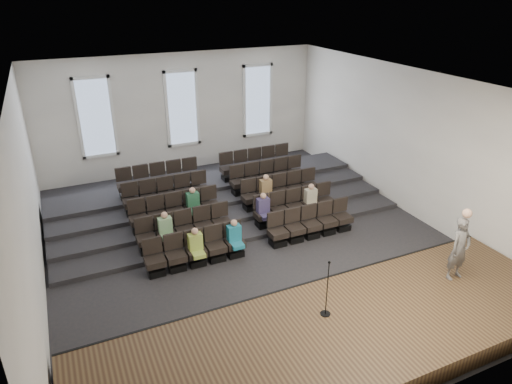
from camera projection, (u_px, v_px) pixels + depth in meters
ground at (249, 241)px, 14.57m from camera, size 14.00×14.00×0.00m
ceiling at (248, 83)px, 12.49m from camera, size 12.00×14.00×0.02m
wall_back at (182, 113)px, 19.34m from camera, size 12.00×0.04×5.00m
wall_front at (415, 306)px, 7.72m from camera, size 12.00×0.04×5.00m
wall_left at (26, 205)px, 11.26m from camera, size 0.04×14.00×5.00m
wall_right at (407, 142)px, 15.81m from camera, size 0.04×14.00×5.00m
stage at (340, 337)px, 10.24m from camera, size 11.80×3.60×0.50m
stage_lip at (301, 293)px, 11.71m from camera, size 11.80×0.06×0.52m
risers at (215, 197)px, 17.11m from camera, size 11.80×4.80×0.60m
seating_rows at (231, 202)px, 15.56m from camera, size 6.80×4.70×1.67m
windows at (182, 109)px, 19.20m from camera, size 8.44×0.10×3.24m
audience at (235, 213)px, 14.50m from camera, size 5.45×2.64×1.10m
speaker at (460, 249)px, 11.56m from camera, size 0.65×0.45×1.72m
mic_stand at (326, 299)px, 10.39m from camera, size 0.24×0.24×1.45m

